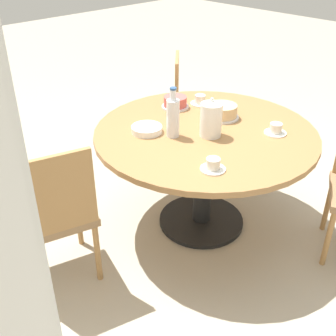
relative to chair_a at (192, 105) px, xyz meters
The scene contains 12 objects.
ground_plane 1.11m from the chair_a, 137.33° to the left, with size 14.00×14.00×0.00m, color #B2A893.
dining_table 1.01m from the chair_a, 137.33° to the left, with size 1.39×1.39×0.72m.
chair_a is the anchor object (origin of this frame).
chair_b 1.74m from the chair_a, 107.38° to the left, with size 0.52×0.52×0.89m.
coffee_pot 1.13m from the chair_a, 138.41° to the left, with size 0.13×0.13×0.24m.
water_bottle 1.15m from the chair_a, 126.42° to the left, with size 0.08×0.08×0.31m.
cake_main 0.87m from the chair_a, 146.31° to the left, with size 0.22×0.22×0.09m.
cake_second 0.71m from the chair_a, 121.83° to the left, with size 0.19×0.19×0.08m.
cup_a 1.50m from the chair_a, 136.89° to the left, with size 0.14×0.14×0.07m.
cup_b 1.17m from the chair_a, 159.11° to the left, with size 0.14×0.14×0.07m.
cup_c 0.63m from the chair_a, 137.77° to the left, with size 0.14×0.14×0.07m.
plate_stack 1.11m from the chair_a, 117.59° to the left, with size 0.19×0.19×0.04m.
Camera 1 is at (-1.53, 1.82, 1.85)m, focal length 45.00 mm.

